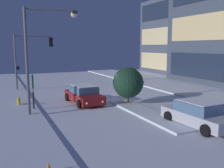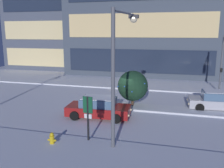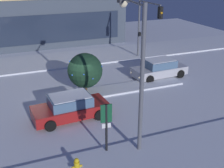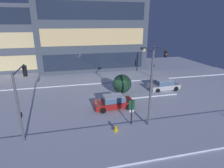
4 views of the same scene
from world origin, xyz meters
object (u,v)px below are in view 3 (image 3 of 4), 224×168
(car_far, at_px, (159,69))
(traffic_light_corner_far_right, at_px, (147,21))
(parking_info_sign, at_px, (106,123))
(street_lamp_arched, at_px, (135,53))
(fire_hydrant, at_px, (77,166))
(car_near, at_px, (70,107))
(decorated_tree_median, at_px, (85,71))

(car_far, bearing_deg, traffic_light_corner_far_right, -105.81)
(traffic_light_corner_far_right, height_order, parking_info_sign, traffic_light_corner_far_right)
(car_far, xyz_separation_m, parking_info_sign, (-7.85, -8.31, 0.97))
(traffic_light_corner_far_right, relative_size, street_lamp_arched, 0.80)
(fire_hydrant, bearing_deg, car_near, 78.56)
(decorated_tree_median, bearing_deg, car_near, -121.56)
(car_near, height_order, parking_info_sign, parking_info_sign)
(car_far, bearing_deg, car_near, 23.07)
(street_lamp_arched, xyz_separation_m, decorated_tree_median, (-0.50, 6.72, -2.97))
(fire_hydrant, bearing_deg, decorated_tree_median, 70.18)
(traffic_light_corner_far_right, height_order, decorated_tree_median, traffic_light_corner_far_right)
(street_lamp_arched, xyz_separation_m, parking_info_sign, (-1.68, -0.50, -3.06))
(car_far, bearing_deg, street_lamp_arched, 48.65)
(traffic_light_corner_far_right, xyz_separation_m, street_lamp_arched, (-7.10, -11.87, 0.81))
(parking_info_sign, bearing_deg, car_near, 16.33)
(street_lamp_arched, relative_size, decorated_tree_median, 2.39)
(traffic_light_corner_far_right, xyz_separation_m, fire_hydrant, (-10.52, -13.28, -3.58))
(fire_hydrant, relative_size, decorated_tree_median, 0.25)
(fire_hydrant, height_order, parking_info_sign, parking_info_sign)
(car_far, bearing_deg, parking_info_sign, 43.62)
(car_near, relative_size, traffic_light_corner_far_right, 0.81)
(fire_hydrant, distance_m, parking_info_sign, 2.37)
(car_far, height_order, traffic_light_corner_far_right, traffic_light_corner_far_right)
(traffic_light_corner_far_right, relative_size, decorated_tree_median, 1.91)
(car_near, bearing_deg, traffic_light_corner_far_right, 37.80)
(car_far, relative_size, parking_info_sign, 1.77)
(street_lamp_arched, xyz_separation_m, fire_hydrant, (-3.43, -1.41, -4.38))
(decorated_tree_median, bearing_deg, parking_info_sign, -99.27)
(fire_hydrant, bearing_deg, traffic_light_corner_far_right, 51.60)
(decorated_tree_median, bearing_deg, traffic_light_corner_far_right, 34.12)
(street_lamp_arched, bearing_deg, fire_hydrant, 120.24)
(street_lamp_arched, relative_size, fire_hydrant, 9.48)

